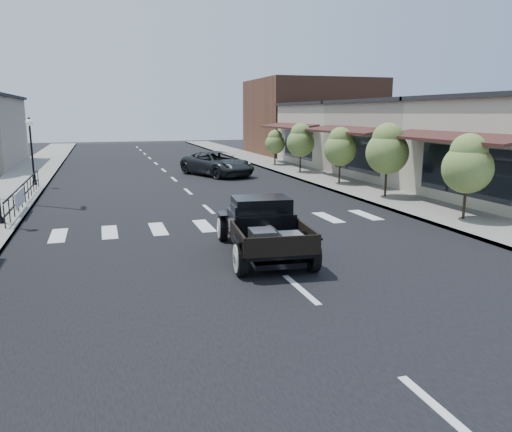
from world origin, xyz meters
name	(u,v)px	position (x,y,z in m)	size (l,w,h in m)	color
ground	(260,255)	(0.00, 0.00, 0.00)	(120.00, 120.00, 0.00)	black
road	(179,184)	(0.00, 15.00, 0.01)	(14.00, 80.00, 0.02)	black
road_markings	(195,198)	(0.00, 10.00, 0.00)	(12.00, 60.00, 0.06)	silver
sidewalk_left	(14,189)	(-8.50, 15.00, 0.07)	(3.00, 80.00, 0.15)	gray
sidewalk_right	(318,177)	(8.50, 15.00, 0.07)	(3.00, 80.00, 0.15)	gray
storefront_mid	(431,141)	(15.00, 13.00, 2.25)	(10.00, 9.00, 4.50)	#A6998B
storefront_far	(358,135)	(15.00, 22.00, 2.25)	(10.00, 9.00, 4.50)	beige
far_building_right	(312,117)	(15.50, 32.00, 3.50)	(11.00, 10.00, 7.00)	brown
railing	(25,192)	(-7.30, 10.00, 0.65)	(0.08, 10.00, 1.00)	black
banner	(20,204)	(-7.22, 8.00, 0.45)	(0.04, 2.20, 0.60)	silver
lamp_post_c	(32,151)	(-7.60, 16.00, 1.94)	(0.36, 0.36, 3.59)	black
small_tree_a	(467,178)	(8.30, 1.75, 1.63)	(1.78, 1.78, 2.96)	olive
small_tree_b	(387,161)	(8.30, 7.02, 1.76)	(1.93, 1.93, 3.22)	olive
small_tree_c	(340,156)	(8.30, 11.69, 1.61)	(1.75, 1.75, 2.92)	olive
small_tree_d	(300,148)	(8.30, 17.34, 1.66)	(1.81, 1.81, 3.02)	olive
small_tree_e	(275,148)	(8.30, 22.30, 1.38)	(1.48, 1.48, 2.46)	olive
hotrod_pickup	(263,227)	(0.05, -0.09, 0.83)	(2.23, 4.79, 1.66)	black
second_car	(217,164)	(2.90, 17.98, 0.76)	(2.52, 5.48, 1.52)	black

